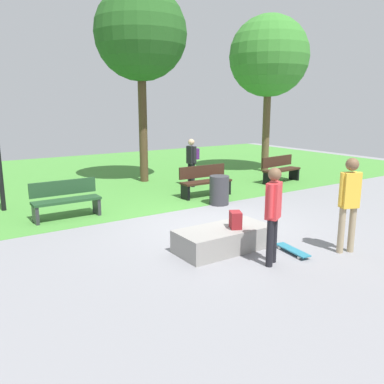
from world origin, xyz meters
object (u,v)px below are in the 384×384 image
object	(u,v)px
skateboard_by_ledge	(292,250)
trash_bin	(219,190)
skater_performing_trick	(273,209)
skater_watching	(349,198)
park_bench_far_left	(66,199)
park_bench_near_path	(205,180)
concrete_ledge	(223,239)
pedestrian_with_backpack	(192,158)
backpack_on_ledge	(236,220)
tree_tall_oak	(141,35)
park_bench_far_right	(280,169)
tree_young_birch	(269,57)

from	to	relation	value
skateboard_by_ledge	trash_bin	size ratio (longest dim) A/B	1.03
skater_performing_trick	skater_watching	size ratio (longest dim) A/B	0.95
park_bench_far_left	park_bench_near_path	distance (m)	4.17
concrete_ledge	skater_performing_trick	xyz separation A→B (m)	(0.26, -1.01, 0.78)
park_bench_near_path	pedestrian_with_backpack	world-z (taller)	pedestrian_with_backpack
trash_bin	backpack_on_ledge	bearing A→B (deg)	-122.31
skater_watching	skateboard_by_ledge	distance (m)	1.41
backpack_on_ledge	tree_tall_oak	xyz separation A→B (m)	(1.69, 7.14, 4.38)
park_bench_far_right	pedestrian_with_backpack	size ratio (longest dim) A/B	1.03
skater_watching	tree_young_birch	size ratio (longest dim) A/B	0.29
backpack_on_ledge	skater_watching	size ratio (longest dim) A/B	0.18
backpack_on_ledge	tree_tall_oak	world-z (taller)	tree_tall_oak
skateboard_by_ledge	tree_young_birch	bearing A→B (deg)	49.63
tree_tall_oak	park_bench_near_path	bearing A→B (deg)	-81.78
concrete_ledge	tree_tall_oak	size ratio (longest dim) A/B	0.28
park_bench_far_left	tree_young_birch	world-z (taller)	tree_young_birch
skater_watching	park_bench_far_right	distance (m)	6.86
skater_performing_trick	tree_young_birch	xyz separation A→B (m)	(6.76, 7.28, 3.51)
backpack_on_ledge	trash_bin	xyz separation A→B (m)	(1.87, 2.96, -0.19)
skater_performing_trick	park_bench_far_left	bearing A→B (deg)	113.54
concrete_ledge	tree_young_birch	xyz separation A→B (m)	(7.02, 6.26, 4.28)
trash_bin	tree_young_birch	bearing A→B (deg)	34.63
concrete_ledge	trash_bin	distance (m)	3.52
park_bench_near_path	tree_young_birch	world-z (taller)	tree_young_birch
skateboard_by_ledge	tree_young_birch	world-z (taller)	tree_young_birch
skater_watching	trash_bin	world-z (taller)	skater_watching
park_bench_far_left	tree_young_birch	distance (m)	10.03
skater_performing_trick	skateboard_by_ledge	world-z (taller)	skater_performing_trick
skater_performing_trick	backpack_on_ledge	bearing A→B (deg)	94.60
skater_watching	park_bench_far_right	size ratio (longest dim) A/B	1.08
park_bench_far_left	tree_young_birch	bearing A→B (deg)	15.45
skater_watching	tree_tall_oak	xyz separation A→B (m)	(0.05, 8.38, 3.92)
skater_watching	skateboard_by_ledge	xyz separation A→B (m)	(-0.87, 0.50, -0.98)
tree_tall_oak	pedestrian_with_backpack	bearing A→B (deg)	-61.53
concrete_ledge	park_bench_far_right	xyz separation A→B (m)	(5.80, 4.21, 0.27)
tree_young_birch	pedestrian_with_backpack	world-z (taller)	tree_young_birch
backpack_on_ledge	park_bench_far_left	size ratio (longest dim) A/B	0.20
skater_performing_trick	park_bench_far_right	xyz separation A→B (m)	(5.54, 5.22, -0.51)
tree_young_birch	pedestrian_with_backpack	size ratio (longest dim) A/B	3.82
skater_performing_trick	pedestrian_with_backpack	size ratio (longest dim) A/B	1.06
trash_bin	pedestrian_with_backpack	size ratio (longest dim) A/B	0.50
concrete_ledge	park_bench_near_path	xyz separation A→B (m)	(2.33, 3.89, 0.27)
concrete_ledge	park_bench_far_right	bearing A→B (deg)	35.95
tree_tall_oak	trash_bin	size ratio (longest dim) A/B	8.20
park_bench_far_right	tree_young_birch	bearing A→B (deg)	59.31
concrete_ledge	park_bench_far_left	size ratio (longest dim) A/B	1.14
skater_performing_trick	tree_young_birch	bearing A→B (deg)	47.12
park_bench_far_left	tree_young_birch	size ratio (longest dim) A/B	0.26
skater_performing_trick	pedestrian_with_backpack	bearing A→B (deg)	68.12
skater_performing_trick	skateboard_by_ledge	xyz separation A→B (m)	(0.69, 0.15, -0.93)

